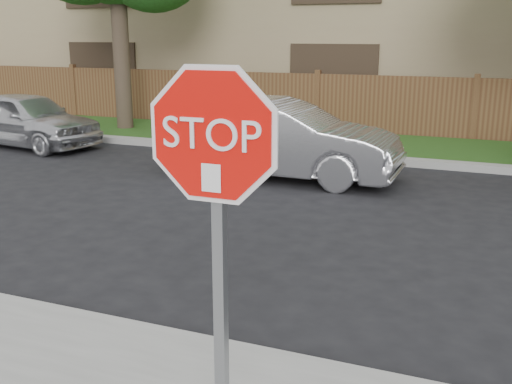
% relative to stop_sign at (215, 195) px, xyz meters
% --- Properties ---
extents(far_curb, '(70.00, 0.30, 0.15)m').
position_rel_stop_sign_xyz_m(far_curb, '(0.84, 9.63, -1.75)').
color(far_curb, gray).
rests_on(far_curb, ground).
extents(grass_strip, '(70.00, 3.00, 0.12)m').
position_rel_stop_sign_xyz_m(grass_strip, '(0.84, 11.28, -1.77)').
color(grass_strip, '#1E4714').
rests_on(grass_strip, ground).
extents(fence, '(70.00, 0.12, 1.60)m').
position_rel_stop_sign_xyz_m(fence, '(0.84, 12.88, -1.03)').
color(fence, '#4E2F1B').
rests_on(fence, ground).
extents(apartment_building, '(35.20, 9.20, 7.20)m').
position_rel_stop_sign_xyz_m(apartment_building, '(0.84, 18.48, 1.70)').
color(apartment_building, '#9D8961').
rests_on(apartment_building, ground).
extents(stop_sign, '(1.01, 0.13, 2.55)m').
position_rel_stop_sign_xyz_m(stop_sign, '(0.00, 0.00, 0.00)').
color(stop_sign, gray).
rests_on(stop_sign, sidewalk_near).
extents(sedan_far_left, '(4.05, 2.10, 1.32)m').
position_rel_stop_sign_xyz_m(sedan_far_left, '(-9.04, 8.41, -1.17)').
color(sedan_far_left, silver).
rests_on(sedan_far_left, ground).
extents(sedan_left, '(4.45, 1.60, 1.46)m').
position_rel_stop_sign_xyz_m(sedan_left, '(-2.35, 7.66, -1.10)').
color(sedan_left, '#B3B3B8').
rests_on(sedan_left, ground).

